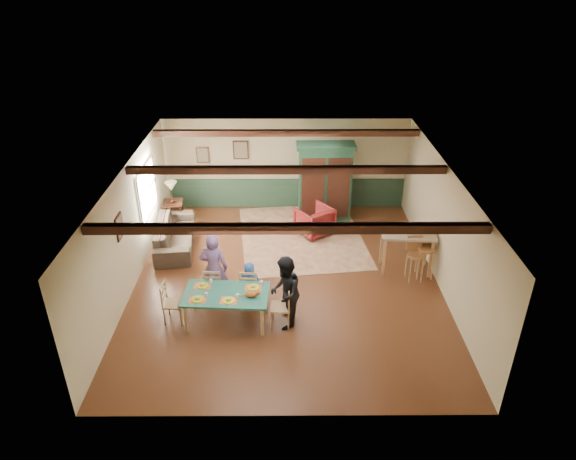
{
  "coord_description": "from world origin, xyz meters",
  "views": [
    {
      "loc": [
        -0.02,
        -10.01,
        6.73
      ],
      "look_at": [
        0.03,
        0.35,
        1.15
      ],
      "focal_mm": 32.0,
      "sensor_mm": 36.0,
      "label": 1
    }
  ],
  "objects_px": {
    "dining_chair_far_right": "(249,286)",
    "table_lamp": "(172,192)",
    "person_man": "(214,268)",
    "bar_stool_left": "(415,260)",
    "armoire": "(325,183)",
    "bar_stool_right": "(426,254)",
    "end_table": "(174,212)",
    "armchair": "(314,221)",
    "dining_chair_far_left": "(214,284)",
    "dining_chair_end_right": "(280,306)",
    "cat": "(251,294)",
    "dining_table": "(227,308)",
    "person_child": "(250,283)",
    "dining_chair_end_left": "(174,302)",
    "person_woman": "(285,293)",
    "sofa": "(175,234)",
    "counter_table": "(406,251)"
  },
  "relations": [
    {
      "from": "dining_chair_end_left",
      "to": "counter_table",
      "type": "bearing_deg",
      "value": -66.12
    },
    {
      "from": "dining_table",
      "to": "dining_chair_far_left",
      "type": "relative_size",
      "value": 1.89
    },
    {
      "from": "dining_table",
      "to": "dining_chair_end_right",
      "type": "height_order",
      "value": "dining_chair_end_right"
    },
    {
      "from": "dining_chair_end_left",
      "to": "bar_stool_right",
      "type": "xyz_separation_m",
      "value": [
        5.55,
        1.65,
        0.15
      ]
    },
    {
      "from": "table_lamp",
      "to": "counter_table",
      "type": "bearing_deg",
      "value": -22.59
    },
    {
      "from": "person_woman",
      "to": "bar_stool_right",
      "type": "relative_size",
      "value": 1.3
    },
    {
      "from": "armchair",
      "to": "bar_stool_right",
      "type": "bearing_deg",
      "value": 104.97
    },
    {
      "from": "dining_chair_end_right",
      "to": "person_man",
      "type": "relative_size",
      "value": 0.55
    },
    {
      "from": "dining_chair_far_left",
      "to": "armchair",
      "type": "distance_m",
      "value": 3.88
    },
    {
      "from": "sofa",
      "to": "armchair",
      "type": "bearing_deg",
      "value": -86.17
    },
    {
      "from": "cat",
      "to": "dining_table",
      "type": "bearing_deg",
      "value": 169.7
    },
    {
      "from": "dining_table",
      "to": "dining_chair_far_left",
      "type": "distance_m",
      "value": 0.79
    },
    {
      "from": "dining_chair_far_right",
      "to": "table_lamp",
      "type": "bearing_deg",
      "value": -54.61
    },
    {
      "from": "armoire",
      "to": "end_table",
      "type": "height_order",
      "value": "armoire"
    },
    {
      "from": "dining_chair_far_left",
      "to": "person_man",
      "type": "bearing_deg",
      "value": -90.0
    },
    {
      "from": "bar_stool_left",
      "to": "dining_chair_end_right",
      "type": "bearing_deg",
      "value": -158.01
    },
    {
      "from": "dining_chair_far_left",
      "to": "person_man",
      "type": "relative_size",
      "value": 0.55
    },
    {
      "from": "person_child",
      "to": "person_woman",
      "type": "bearing_deg",
      "value": 136.74
    },
    {
      "from": "dining_chair_end_right",
      "to": "end_table",
      "type": "height_order",
      "value": "dining_chair_end_right"
    },
    {
      "from": "dining_table",
      "to": "person_man",
      "type": "relative_size",
      "value": 1.04
    },
    {
      "from": "cat",
      "to": "person_woman",
      "type": "bearing_deg",
      "value": 8.13
    },
    {
      "from": "dining_chair_end_right",
      "to": "armchair",
      "type": "relative_size",
      "value": 1.05
    },
    {
      "from": "counter_table",
      "to": "bar_stool_right",
      "type": "bearing_deg",
      "value": -32.64
    },
    {
      "from": "end_table",
      "to": "bar_stool_left",
      "type": "relative_size",
      "value": 0.61
    },
    {
      "from": "dining_chair_far_right",
      "to": "bar_stool_right",
      "type": "xyz_separation_m",
      "value": [
        4.04,
        1.05,
        0.15
      ]
    },
    {
      "from": "dining_chair_far_left",
      "to": "counter_table",
      "type": "relative_size",
      "value": 0.73
    },
    {
      "from": "bar_stool_left",
      "to": "person_child",
      "type": "bearing_deg",
      "value": -173.46
    },
    {
      "from": "dining_chair_end_left",
      "to": "cat",
      "type": "bearing_deg",
      "value": -93.37
    },
    {
      "from": "dining_table",
      "to": "person_child",
      "type": "xyz_separation_m",
      "value": [
        0.43,
        0.74,
        0.12
      ]
    },
    {
      "from": "person_woman",
      "to": "bar_stool_left",
      "type": "distance_m",
      "value": 3.42
    },
    {
      "from": "sofa",
      "to": "armoire",
      "type": "bearing_deg",
      "value": -75.07
    },
    {
      "from": "sofa",
      "to": "dining_chair_end_left",
      "type": "bearing_deg",
      "value": -176.04
    },
    {
      "from": "dining_chair_far_right",
      "to": "person_man",
      "type": "bearing_deg",
      "value": -5.71
    },
    {
      "from": "table_lamp",
      "to": "bar_stool_left",
      "type": "height_order",
      "value": "table_lamp"
    },
    {
      "from": "person_child",
      "to": "end_table",
      "type": "xyz_separation_m",
      "value": [
        -2.37,
        3.73,
        -0.15
      ]
    },
    {
      "from": "armoire",
      "to": "person_woman",
      "type": "bearing_deg",
      "value": -103.97
    },
    {
      "from": "armchair",
      "to": "table_lamp",
      "type": "height_order",
      "value": "table_lamp"
    },
    {
      "from": "dining_chair_far_right",
      "to": "armoire",
      "type": "bearing_deg",
      "value": -111.25
    },
    {
      "from": "person_man",
      "to": "cat",
      "type": "distance_m",
      "value": 1.25
    },
    {
      "from": "dining_table",
      "to": "dining_chair_end_right",
      "type": "bearing_deg",
      "value": -3.57
    },
    {
      "from": "dining_chair_end_left",
      "to": "sofa",
      "type": "height_order",
      "value": "dining_chair_end_left"
    },
    {
      "from": "person_man",
      "to": "bar_stool_left",
      "type": "bearing_deg",
      "value": -166.66
    },
    {
      "from": "person_woman",
      "to": "person_child",
      "type": "xyz_separation_m",
      "value": [
        -0.76,
        0.81,
        -0.31
      ]
    },
    {
      "from": "person_man",
      "to": "bar_stool_left",
      "type": "relative_size",
      "value": 1.52
    },
    {
      "from": "dining_chair_far_left",
      "to": "dining_chair_far_right",
      "type": "distance_m",
      "value": 0.76
    },
    {
      "from": "table_lamp",
      "to": "bar_stool_left",
      "type": "bearing_deg",
      "value": -25.38
    },
    {
      "from": "armoire",
      "to": "bar_stool_right",
      "type": "relative_size",
      "value": 1.85
    },
    {
      "from": "person_woman",
      "to": "sofa",
      "type": "distance_m",
      "value": 4.34
    },
    {
      "from": "sofa",
      "to": "person_woman",
      "type": "bearing_deg",
      "value": -145.08
    },
    {
      "from": "armchair",
      "to": "sofa",
      "type": "xyz_separation_m",
      "value": [
        -3.64,
        -0.66,
        -0.05
      ]
    }
  ]
}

